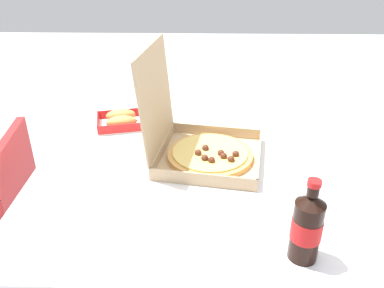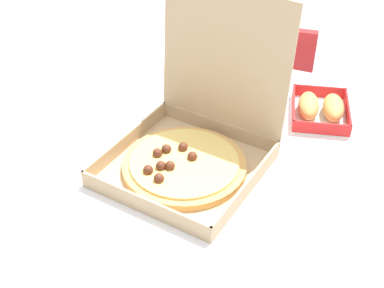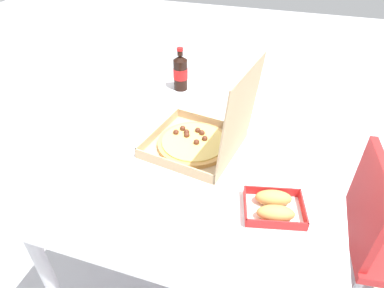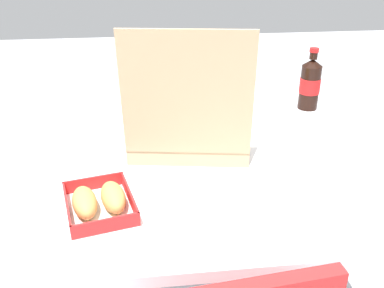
{
  "view_description": "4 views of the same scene",
  "coord_description": "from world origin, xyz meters",
  "px_view_note": "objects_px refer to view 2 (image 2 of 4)",
  "views": [
    {
      "loc": [
        -1.2,
        -0.01,
        1.47
      ],
      "look_at": [
        -0.01,
        0.02,
        0.82
      ],
      "focal_mm": 37.46,
      "sensor_mm": 36.0,
      "label": 1
    },
    {
      "loc": [
        0.37,
        -0.93,
        1.57
      ],
      "look_at": [
        -0.01,
        0.02,
        0.79
      ],
      "focal_mm": 49.32,
      "sensor_mm": 36.0,
      "label": 2
    },
    {
      "loc": [
        1.02,
        0.29,
        1.59
      ],
      "look_at": [
        0.05,
        -0.03,
        0.81
      ],
      "focal_mm": 31.13,
      "sensor_mm": 36.0,
      "label": 3
    },
    {
      "loc": [
        0.13,
        1.16,
        1.35
      ],
      "look_at": [
        -0.01,
        0.01,
        0.77
      ],
      "focal_mm": 40.12,
      "sensor_mm": 36.0,
      "label": 4
    }
  ],
  "objects_px": {
    "pizza_box_open": "(191,146)",
    "paper_menu": "(233,86)",
    "bread_side_box": "(321,108)",
    "chair": "(261,98)"
  },
  "relations": [
    {
      "from": "paper_menu",
      "to": "chair",
      "type": "bearing_deg",
      "value": 88.5
    },
    {
      "from": "chair",
      "to": "pizza_box_open",
      "type": "distance_m",
      "value": 0.85
    },
    {
      "from": "chair",
      "to": "paper_menu",
      "type": "xyz_separation_m",
      "value": [
        0.01,
        -0.4,
        0.28
      ]
    },
    {
      "from": "pizza_box_open",
      "to": "chair",
      "type": "bearing_deg",
      "value": 91.9
    },
    {
      "from": "bread_side_box",
      "to": "pizza_box_open",
      "type": "bearing_deg",
      "value": -127.91
    },
    {
      "from": "pizza_box_open",
      "to": "bread_side_box",
      "type": "xyz_separation_m",
      "value": [
        0.25,
        0.32,
        -0.03
      ]
    },
    {
      "from": "pizza_box_open",
      "to": "bread_side_box",
      "type": "bearing_deg",
      "value": 52.09
    },
    {
      "from": "pizza_box_open",
      "to": "paper_menu",
      "type": "height_order",
      "value": "pizza_box_open"
    },
    {
      "from": "bread_side_box",
      "to": "paper_menu",
      "type": "relative_size",
      "value": 1.04
    },
    {
      "from": "pizza_box_open",
      "to": "paper_menu",
      "type": "distance_m",
      "value": 0.39
    }
  ]
}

